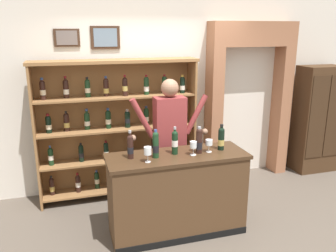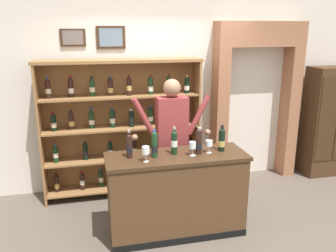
# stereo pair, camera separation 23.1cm
# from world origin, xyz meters

# --- Properties ---
(ground_plane) EXTENTS (14.00, 14.00, 0.02)m
(ground_plane) POSITION_xyz_m (0.00, 0.00, -0.01)
(ground_plane) COLOR brown
(back_wall) EXTENTS (12.00, 0.19, 3.22)m
(back_wall) POSITION_xyz_m (-0.00, 1.53, 1.61)
(back_wall) COLOR silver
(back_wall) RESTS_ON ground
(wine_shelf) EXTENTS (2.21, 0.37, 1.93)m
(wine_shelf) POSITION_xyz_m (-0.61, 1.17, 1.04)
(wine_shelf) COLOR olive
(wine_shelf) RESTS_ON ground
(archway_doorway) EXTENTS (1.37, 0.45, 2.42)m
(archway_doorway) POSITION_xyz_m (1.48, 1.39, 1.38)
(archway_doorway) COLOR #9E6647
(archway_doorway) RESTS_ON ground
(side_cabinet) EXTENTS (0.69, 0.43, 1.75)m
(side_cabinet) POSITION_xyz_m (2.69, 1.16, 0.88)
(side_cabinet) COLOR #422B19
(side_cabinet) RESTS_ON ground
(tasting_counter) EXTENTS (1.58, 0.57, 0.96)m
(tasting_counter) POSITION_xyz_m (-0.12, -0.00, 0.48)
(tasting_counter) COLOR #4C331E
(tasting_counter) RESTS_ON ground
(shopkeeper) EXTENTS (1.03, 0.22, 1.73)m
(shopkeeper) POSITION_xyz_m (-0.04, 0.56, 1.07)
(shopkeeper) COLOR #2D3347
(shopkeeper) RESTS_ON ground
(tasting_bottle_riserva) EXTENTS (0.07, 0.07, 0.32)m
(tasting_bottle_riserva) POSITION_xyz_m (-0.64, 0.04, 1.10)
(tasting_bottle_riserva) COLOR black
(tasting_bottle_riserva) RESTS_ON tasting_counter
(tasting_bottle_bianco) EXTENTS (0.07, 0.07, 0.32)m
(tasting_bottle_bianco) POSITION_xyz_m (-0.37, -0.02, 1.11)
(tasting_bottle_bianco) COLOR #19381E
(tasting_bottle_bianco) RESTS_ON tasting_counter
(tasting_bottle_vin_santo) EXTENTS (0.07, 0.07, 0.32)m
(tasting_bottle_vin_santo) POSITION_xyz_m (-0.14, 0.03, 1.11)
(tasting_bottle_vin_santo) COLOR black
(tasting_bottle_vin_santo) RESTS_ON tasting_counter
(tasting_bottle_super_tuscan) EXTENTS (0.07, 0.07, 0.31)m
(tasting_bottle_super_tuscan) POSITION_xyz_m (0.13, -0.02, 1.11)
(tasting_bottle_super_tuscan) COLOR black
(tasting_bottle_super_tuscan) RESTS_ON tasting_counter
(tasting_bottle_grappa) EXTENTS (0.07, 0.07, 0.30)m
(tasting_bottle_grappa) POSITION_xyz_m (0.42, 0.02, 1.10)
(tasting_bottle_grappa) COLOR black
(tasting_bottle_grappa) RESTS_ON tasting_counter
(wine_glass_spare) EXTENTS (0.08, 0.08, 0.16)m
(wine_glass_spare) POSITION_xyz_m (0.04, -0.06, 1.08)
(wine_glass_spare) COLOR silver
(wine_glass_spare) RESTS_ON tasting_counter
(wine_glass_left) EXTENTS (0.08, 0.08, 0.15)m
(wine_glass_left) POSITION_xyz_m (0.25, -0.02, 1.07)
(wine_glass_left) COLOR silver
(wine_glass_left) RESTS_ON tasting_counter
(wine_glass_center) EXTENTS (0.08, 0.08, 0.17)m
(wine_glass_center) POSITION_xyz_m (-0.49, -0.13, 1.08)
(wine_glass_center) COLOR silver
(wine_glass_center) RESTS_ON tasting_counter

